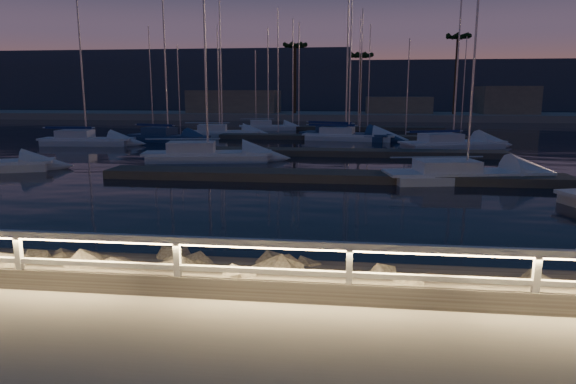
% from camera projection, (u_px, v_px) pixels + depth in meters
% --- Properties ---
extents(ground, '(400.00, 400.00, 0.00)m').
position_uv_depth(ground, '(290.00, 299.00, 8.87)').
color(ground, gray).
rests_on(ground, ground).
extents(harbor_water, '(400.00, 440.00, 0.60)m').
position_uv_depth(harbor_water, '(339.00, 152.00, 39.46)').
color(harbor_water, black).
rests_on(harbor_water, ground).
extents(guard_rail, '(44.11, 0.12, 1.06)m').
position_uv_depth(guard_rail, '(286.00, 256.00, 8.73)').
color(guard_rail, silver).
rests_on(guard_rail, ground).
extents(riprap, '(31.77, 2.74, 1.22)m').
position_uv_depth(riprap, '(375.00, 284.00, 10.17)').
color(riprap, slate).
rests_on(riprap, ground).
extents(floating_docks, '(22.00, 36.00, 0.40)m').
position_uv_depth(floating_docks, '(340.00, 143.00, 40.60)').
color(floating_docks, '#554D46').
rests_on(floating_docks, ground).
extents(far_shore, '(160.00, 14.00, 5.20)m').
position_uv_depth(far_shore, '(346.00, 114.00, 80.96)').
color(far_shore, gray).
rests_on(far_shore, ground).
extents(palm_left, '(3.00, 3.00, 11.20)m').
position_uv_depth(palm_left, '(295.00, 49.00, 78.06)').
color(palm_left, '#453420').
rests_on(palm_left, ground).
extents(palm_center, '(3.00, 3.00, 9.70)m').
position_uv_depth(palm_center, '(361.00, 58.00, 78.06)').
color(palm_center, '#453420').
rests_on(palm_center, ground).
extents(palm_right, '(3.00, 3.00, 12.20)m').
position_uv_depth(palm_right, '(458.00, 41.00, 74.95)').
color(palm_right, '#453420').
rests_on(palm_right, ground).
extents(distant_hills, '(230.00, 37.50, 18.00)m').
position_uv_depth(distant_hills, '(269.00, 88.00, 140.90)').
color(distant_hills, '#354052').
rests_on(distant_hills, ground).
extents(sailboat_e, '(7.43, 2.81, 12.44)m').
position_uv_depth(sailboat_e, '(85.00, 140.00, 40.85)').
color(sailboat_e, silver).
rests_on(sailboat_e, ground).
extents(sailboat_f, '(8.03, 3.70, 13.22)m').
position_uv_depth(sailboat_f, '(205.00, 154.00, 31.30)').
color(sailboat_f, silver).
rests_on(sailboat_f, ground).
extents(sailboat_g, '(8.24, 5.00, 13.57)m').
position_uv_depth(sailboat_g, '(450.00, 143.00, 38.37)').
color(sailboat_g, silver).
rests_on(sailboat_g, ground).
extents(sailboat_h, '(7.92, 3.76, 12.92)m').
position_uv_depth(sailboat_h, '(462.00, 173.00, 24.06)').
color(sailboat_h, silver).
rests_on(sailboat_h, ground).
extents(sailboat_i, '(7.52, 4.06, 12.42)m').
position_uv_depth(sailboat_i, '(167.00, 137.00, 43.81)').
color(sailboat_i, navy).
rests_on(sailboat_i, ground).
extents(sailboat_j, '(8.55, 5.39, 14.20)m').
position_uv_depth(sailboat_j, '(343.00, 134.00, 46.07)').
color(sailboat_j, navy).
rests_on(sailboat_j, ground).
extents(sailboat_k, '(8.26, 3.55, 13.58)m').
position_uv_depth(sailboat_k, '(346.00, 135.00, 45.20)').
color(sailboat_k, silver).
rests_on(sailboat_k, ground).
extents(sailboat_m, '(6.74, 3.32, 11.13)m').
position_uv_depth(sailboat_m, '(267.00, 126.00, 57.46)').
color(sailboat_m, silver).
rests_on(sailboat_m, ground).
extents(sailboat_n, '(7.55, 3.19, 12.48)m').
position_uv_depth(sailboat_n, '(220.00, 132.00, 49.08)').
color(sailboat_n, silver).
rests_on(sailboat_n, ground).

